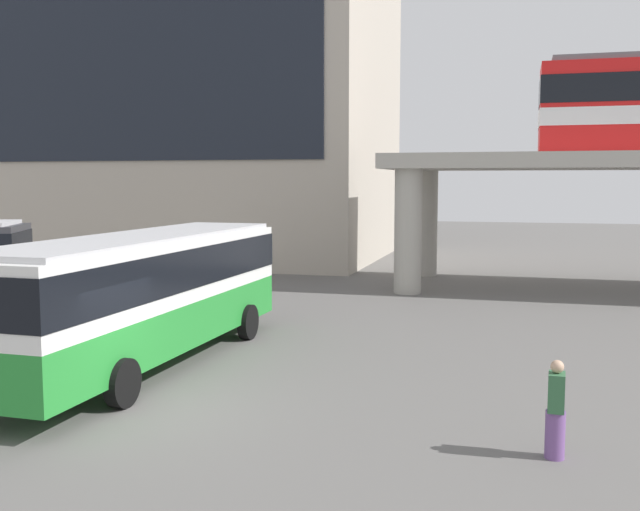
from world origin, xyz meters
TOP-DOWN VIEW (x-y plane):
  - ground_plane at (0.00, 10.00)m, footprint 120.00×120.00m
  - station_building at (-12.48, 28.29)m, footprint 23.80×14.88m
  - bus_main at (-1.56, 3.22)m, footprint 2.95×11.09m
  - pedestrian_waiting_near_stop at (7.83, -0.43)m, footprint 0.32×0.41m

SIDE VIEW (x-z plane):
  - ground_plane at x=0.00m, z-range 0.00..0.00m
  - pedestrian_waiting_near_stop at x=7.83m, z-range -0.05..1.58m
  - bus_main at x=-1.56m, z-range 0.38..3.60m
  - station_building at x=-12.48m, z-range 0.00..20.48m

